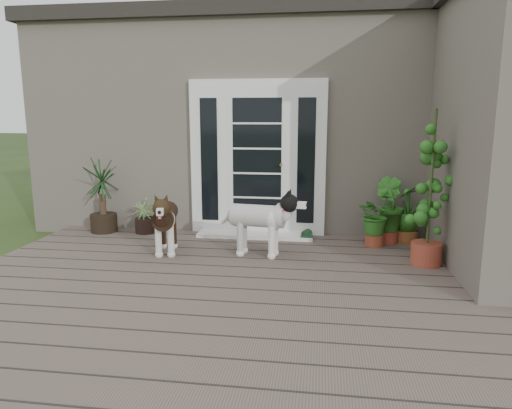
# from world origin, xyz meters

# --- Properties ---
(deck) EXTENTS (6.20, 4.60, 0.12)m
(deck) POSITION_xyz_m (0.00, 0.40, 0.06)
(deck) COLOR #6B5B4C
(deck) RESTS_ON ground
(house_main) EXTENTS (7.40, 4.00, 3.10)m
(house_main) POSITION_xyz_m (0.00, 4.65, 1.55)
(house_main) COLOR #665E54
(house_main) RESTS_ON ground
(roof_main) EXTENTS (7.60, 4.20, 0.20)m
(roof_main) POSITION_xyz_m (0.00, 4.65, 3.20)
(roof_main) COLOR #2D2826
(roof_main) RESTS_ON house_main
(door_unit) EXTENTS (1.90, 0.14, 2.15)m
(door_unit) POSITION_xyz_m (-0.20, 2.60, 1.19)
(door_unit) COLOR white
(door_unit) RESTS_ON deck
(door_step) EXTENTS (1.60, 0.40, 0.05)m
(door_step) POSITION_xyz_m (-0.20, 2.40, 0.14)
(door_step) COLOR white
(door_step) RESTS_ON deck
(brindle_dog) EXTENTS (0.52, 0.87, 0.68)m
(brindle_dog) POSITION_xyz_m (-1.17, 1.48, 0.46)
(brindle_dog) COLOR black
(brindle_dog) RESTS_ON deck
(white_dog) EXTENTS (0.90, 0.48, 0.71)m
(white_dog) POSITION_xyz_m (-0.04, 1.52, 0.48)
(white_dog) COLOR white
(white_dog) RESTS_ON deck
(spider_plant) EXTENTS (0.70, 0.70, 0.56)m
(spider_plant) POSITION_xyz_m (-1.79, 2.40, 0.40)
(spider_plant) COLOR #8EB56F
(spider_plant) RESTS_ON deck
(yucca) EXTENTS (0.85, 0.85, 1.04)m
(yucca) POSITION_xyz_m (-2.42, 2.36, 0.64)
(yucca) COLOR black
(yucca) RESTS_ON deck
(herb_a) EXTENTS (0.67, 0.67, 0.62)m
(herb_a) POSITION_xyz_m (1.39, 2.13, 0.43)
(herb_a) COLOR #1B5E1C
(herb_a) RESTS_ON deck
(herb_b) EXTENTS (0.60, 0.60, 0.65)m
(herb_b) POSITION_xyz_m (1.58, 2.35, 0.44)
(herb_b) COLOR #275618
(herb_b) RESTS_ON deck
(herb_c) EXTENTS (0.55, 0.55, 0.63)m
(herb_c) POSITION_xyz_m (1.84, 2.40, 0.43)
(herb_c) COLOR #1B5F1F
(herb_c) RESTS_ON deck
(sapling) EXTENTS (0.62, 0.62, 1.80)m
(sapling) POSITION_xyz_m (1.89, 1.45, 1.02)
(sapling) COLOR #255317
(sapling) RESTS_ON deck
(clog_left) EXTENTS (0.18, 0.33, 0.10)m
(clog_left) POSITION_xyz_m (0.54, 2.36, 0.17)
(clog_left) COLOR #173A22
(clog_left) RESTS_ON deck
(clog_right) EXTENTS (0.14, 0.28, 0.08)m
(clog_right) POSITION_xyz_m (0.49, 2.35, 0.16)
(clog_right) COLOR black
(clog_right) RESTS_ON deck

